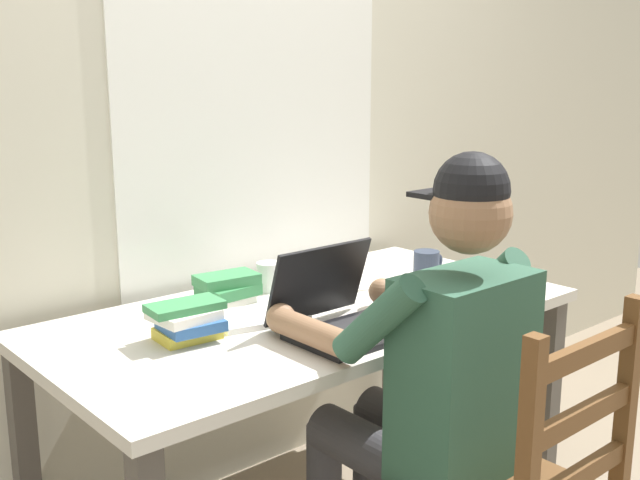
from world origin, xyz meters
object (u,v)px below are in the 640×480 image
(desk, at_px, (310,337))
(book_stack_main, at_px, (187,321))
(seated_person, at_px, (429,373))
(coffee_mug_dark, at_px, (426,265))
(laptop, at_px, (341,312))
(coffee_mug_white, at_px, (269,276))
(book_stack_side, at_px, (226,289))
(computer_mouse, at_px, (405,311))

(desk, height_order, book_stack_main, book_stack_main)
(seated_person, xyz_separation_m, coffee_mug_dark, (0.53, 0.48, 0.10))
(seated_person, distance_m, book_stack_main, 0.64)
(seated_person, xyz_separation_m, laptop, (-0.04, 0.28, 0.10))
(seated_person, distance_m, coffee_mug_white, 0.73)
(seated_person, height_order, book_stack_main, seated_person)
(book_stack_side, bearing_deg, coffee_mug_dark, -18.08)
(desk, bearing_deg, coffee_mug_white, 82.63)
(coffee_mug_white, distance_m, book_stack_side, 0.18)
(coffee_mug_dark, distance_m, book_stack_side, 0.70)
(seated_person, height_order, coffee_mug_dark, seated_person)
(desk, distance_m, book_stack_side, 0.30)
(desk, relative_size, coffee_mug_dark, 12.58)
(book_stack_side, bearing_deg, computer_mouse, -55.49)
(coffee_mug_white, distance_m, coffee_mug_dark, 0.54)
(computer_mouse, relative_size, book_stack_side, 0.51)
(coffee_mug_white, distance_m, book_stack_main, 0.50)
(coffee_mug_dark, height_order, book_stack_side, coffee_mug_dark)
(computer_mouse, height_order, book_stack_side, book_stack_side)
(book_stack_side, bearing_deg, seated_person, -79.34)
(book_stack_main, bearing_deg, computer_mouse, -22.72)
(laptop, xyz_separation_m, book_stack_side, (-0.09, 0.42, -0.01))
(coffee_mug_white, height_order, book_stack_side, coffee_mug_white)
(computer_mouse, relative_size, book_stack_main, 0.50)
(computer_mouse, height_order, coffee_mug_white, coffee_mug_white)
(desk, height_order, laptop, laptop)
(laptop, bearing_deg, book_stack_main, 149.52)
(seated_person, bearing_deg, desk, 87.85)
(coffee_mug_white, bearing_deg, desk, -97.37)
(book_stack_main, xyz_separation_m, book_stack_side, (0.26, 0.21, -0.01))
(book_stack_main, bearing_deg, coffee_mug_white, 27.44)
(computer_mouse, xyz_separation_m, coffee_mug_dark, (0.36, 0.23, 0.03))
(coffee_mug_white, xyz_separation_m, book_stack_side, (-0.18, -0.02, -0.00))
(computer_mouse, distance_m, book_stack_side, 0.55)
(coffee_mug_white, relative_size, coffee_mug_dark, 0.92)
(seated_person, bearing_deg, coffee_mug_dark, 42.01)
(laptop, height_order, book_stack_side, laptop)
(book_stack_main, bearing_deg, coffee_mug_dark, -0.43)
(desk, bearing_deg, coffee_mug_dark, 0.23)
(coffee_mug_dark, bearing_deg, computer_mouse, -146.80)
(coffee_mug_dark, bearing_deg, book_stack_side, 161.92)
(laptop, bearing_deg, seated_person, -81.46)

